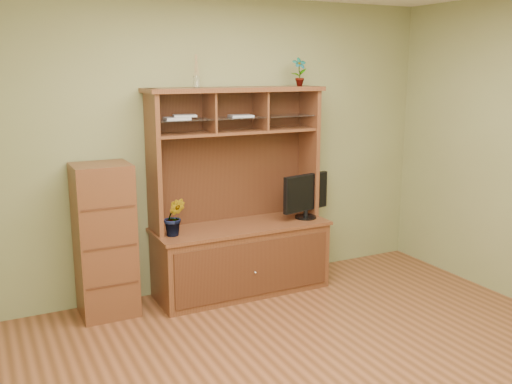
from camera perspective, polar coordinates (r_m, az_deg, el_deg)
room at (r=3.62m, az=8.42°, el=0.74°), size 4.54×4.04×2.74m
media_hutch at (r=5.33m, az=-1.60°, el=-4.56°), size 1.66×0.61×1.90m
monitor at (r=5.47m, az=5.02°, el=-0.32°), size 0.54×0.21×0.43m
orchid_plant at (r=4.94m, az=-8.16°, el=-2.48°), size 0.22×0.20×0.34m
top_plant at (r=5.48m, az=4.36°, el=11.91°), size 0.15×0.11×0.27m
reed_diffuser at (r=5.03m, az=-5.98°, el=11.59°), size 0.06×0.06×0.28m
magazines at (r=5.06m, az=-5.54°, el=7.50°), size 0.83×0.19×0.04m
side_cabinet at (r=4.96m, az=-14.88°, el=-4.71°), size 0.47×0.42×1.30m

